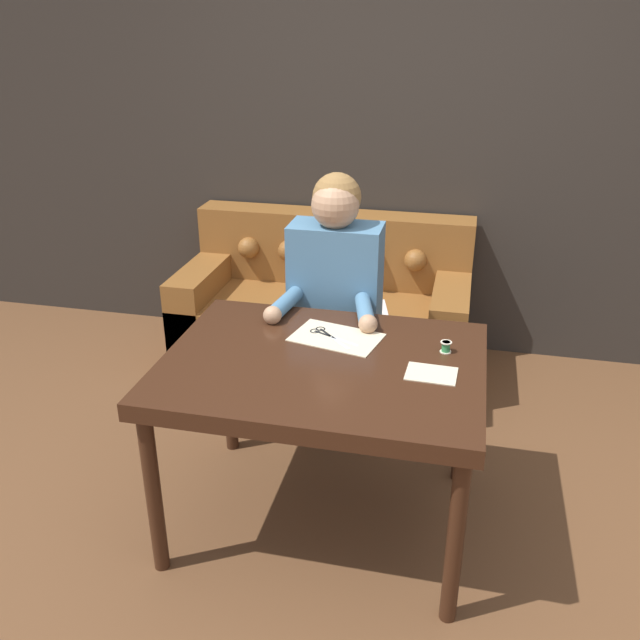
% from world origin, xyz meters
% --- Properties ---
extents(ground_plane, '(16.00, 16.00, 0.00)m').
position_xyz_m(ground_plane, '(0.00, 0.00, 0.00)').
color(ground_plane, brown).
extents(wall_back, '(8.00, 0.06, 2.60)m').
position_xyz_m(wall_back, '(0.00, 1.80, 1.30)').
color(wall_back, '#2D2823').
rests_on(wall_back, ground_plane).
extents(dining_table, '(1.22, 0.94, 0.77)m').
position_xyz_m(dining_table, '(-0.13, -0.01, 0.69)').
color(dining_table, '#381E11').
rests_on(dining_table, ground_plane).
extents(couch, '(1.67, 0.81, 0.88)m').
position_xyz_m(couch, '(-0.43, 1.39, 0.31)').
color(couch, brown).
rests_on(couch, ground_plane).
extents(person, '(0.49, 0.55, 1.34)m').
position_xyz_m(person, '(-0.21, 0.63, 0.69)').
color(person, '#33281E').
rests_on(person, ground_plane).
extents(pattern_paper_main, '(0.39, 0.30, 0.00)m').
position_xyz_m(pattern_paper_main, '(-0.12, 0.19, 0.77)').
color(pattern_paper_main, beige).
rests_on(pattern_paper_main, dining_table).
extents(pattern_paper_offcut, '(0.19, 0.15, 0.00)m').
position_xyz_m(pattern_paper_offcut, '(0.29, -0.03, 0.77)').
color(pattern_paper_offcut, beige).
rests_on(pattern_paper_offcut, dining_table).
extents(scissors, '(0.22, 0.18, 0.01)m').
position_xyz_m(scissors, '(-0.16, 0.20, 0.77)').
color(scissors, silver).
rests_on(scissors, dining_table).
extents(thread_spool, '(0.04, 0.04, 0.05)m').
position_xyz_m(thread_spool, '(0.33, 0.16, 0.79)').
color(thread_spool, '#338C4C').
rests_on(thread_spool, dining_table).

